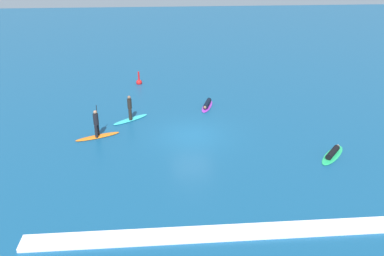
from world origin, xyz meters
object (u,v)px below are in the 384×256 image
Objects in this scene: marker_buoy at (139,82)px; surfer_on_purple_board at (207,105)px; surfer_on_green_board at (333,153)px; surfer_on_orange_board at (97,129)px; surfer_on_teal_board at (130,114)px.

surfer_on_purple_board is at bearing -48.06° from marker_buoy.
marker_buoy is at bearing 79.72° from surfer_on_green_board.
surfer_on_purple_board is 8.85m from surfer_on_orange_board.
surfer_on_teal_board is 3.21m from surfer_on_orange_board.
surfer_on_teal_board reaches higher than surfer_on_green_board.
surfer_on_purple_board is 0.96× the size of surfer_on_orange_board.
surfer_on_purple_board is 7.96m from marker_buoy.
surfer_on_purple_board is at bearing 8.94° from surfer_on_orange_board.
surfer_on_purple_board is 2.19× the size of marker_buoy.
surfer_on_green_board is (6.32, -8.28, -0.02)m from surfer_on_purple_board.
surfer_on_purple_board is 1.06× the size of surfer_on_teal_board.
marker_buoy is (-5.32, 5.92, 0.02)m from surfer_on_purple_board.
surfer_on_orange_board is (-1.91, -2.58, 0.08)m from surfer_on_teal_board.
surfer_on_orange_board reaches higher than surfer_on_green_board.
surfer_on_orange_board is at bearing -101.66° from marker_buoy.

